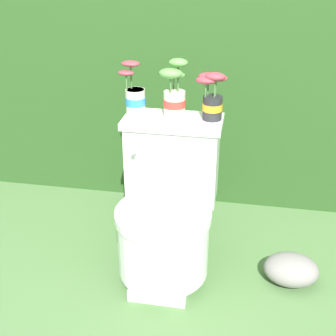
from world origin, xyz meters
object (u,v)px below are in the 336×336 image
potted_plant_midleft (174,93)px  potted_plant_middle (212,95)px  toilet (167,212)px  garden_stone (291,269)px  potted_plant_left (135,97)px

potted_plant_midleft → potted_plant_middle: 0.16m
toilet → garden_stone: bearing=-0.1°
potted_plant_middle → garden_stone: potted_plant_middle is taller
potted_plant_midleft → garden_stone: (0.55, -0.17, -0.71)m
garden_stone → potted_plant_middle: bearing=157.0°
toilet → potted_plant_left: 0.51m
potted_plant_midleft → garden_stone: 0.91m
garden_stone → potted_plant_midleft: bearing=162.8°
toilet → potted_plant_midleft: bearing=89.6°
toilet → garden_stone: (0.55, -0.00, -0.23)m
toilet → potted_plant_middle: (0.16, 0.16, 0.48)m
toilet → potted_plant_middle: potted_plant_middle is taller
toilet → potted_plant_left: potted_plant_left is taller
toilet → potted_plant_middle: size_ratio=3.35×
potted_plant_left → garden_stone: potted_plant_left is taller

